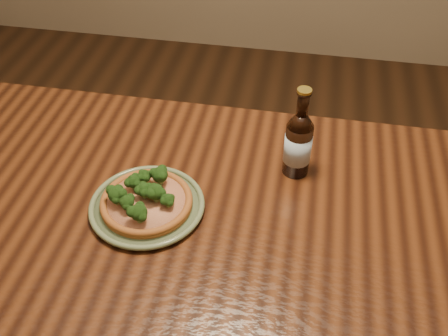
% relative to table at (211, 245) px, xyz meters
% --- Properties ---
extents(table, '(1.60, 0.90, 0.75)m').
position_rel_table_xyz_m(table, '(0.00, 0.00, 0.00)').
color(table, '#48220F').
rests_on(table, ground).
extents(plate, '(0.27, 0.27, 0.02)m').
position_rel_table_xyz_m(plate, '(-0.15, 0.00, 0.10)').
color(plate, '#64734F').
rests_on(plate, table).
extents(pizza, '(0.22, 0.22, 0.07)m').
position_rel_table_xyz_m(pizza, '(-0.16, 0.00, 0.12)').
color(pizza, '#995522').
rests_on(pizza, plate).
extents(beer_bottle, '(0.07, 0.07, 0.25)m').
position_rel_table_xyz_m(beer_bottle, '(0.18, 0.20, 0.18)').
color(beer_bottle, black).
rests_on(beer_bottle, table).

